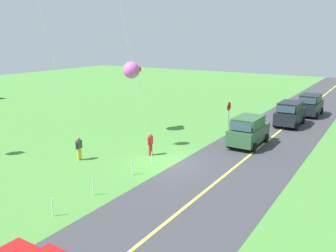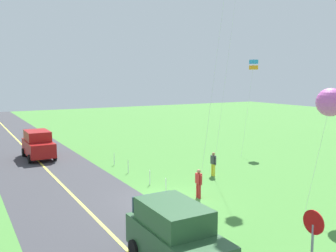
{
  "view_description": "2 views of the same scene",
  "coord_description": "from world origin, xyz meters",
  "px_view_note": "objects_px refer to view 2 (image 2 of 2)",
  "views": [
    {
      "loc": [
        -18.55,
        -11.58,
        7.98
      ],
      "look_at": [
        0.14,
        0.17,
        2.41
      ],
      "focal_mm": 37.72,
      "sensor_mm": 36.0,
      "label": 1
    },
    {
      "loc": [
        16.9,
        -9.32,
        6.56
      ],
      "look_at": [
        -2.23,
        1.54,
        3.67
      ],
      "focal_mm": 40.0,
      "sensor_mm": 36.0,
      "label": 2
    }
  ],
  "objects_px": {
    "car_suv_foreground": "(176,236)",
    "person_adult_companion": "(213,163)",
    "kite_yellow_high": "(332,102)",
    "person_adult_near": "(199,183)",
    "kite_green_far": "(254,65)",
    "stop_sign": "(313,234)",
    "car_parked_west_far": "(38,144)"
  },
  "relations": [
    {
      "from": "kite_green_far",
      "to": "person_adult_near",
      "type": "bearing_deg",
      "value": -52.82
    },
    {
      "from": "car_suv_foreground",
      "to": "person_adult_companion",
      "type": "height_order",
      "value": "car_suv_foreground"
    },
    {
      "from": "person_adult_near",
      "to": "car_suv_foreground",
      "type": "bearing_deg",
      "value": -168.97
    },
    {
      "from": "car_suv_foreground",
      "to": "stop_sign",
      "type": "bearing_deg",
      "value": 42.61
    },
    {
      "from": "car_suv_foreground",
      "to": "kite_yellow_high",
      "type": "relative_size",
      "value": 0.73
    },
    {
      "from": "person_adult_near",
      "to": "kite_green_far",
      "type": "bearing_deg",
      "value": -1.68
    },
    {
      "from": "person_adult_near",
      "to": "car_parked_west_far",
      "type": "bearing_deg",
      "value": 72.0
    },
    {
      "from": "car_parked_west_far",
      "to": "car_suv_foreground",
      "type": "bearing_deg",
      "value": 1.96
    },
    {
      "from": "kite_yellow_high",
      "to": "person_adult_companion",
      "type": "bearing_deg",
      "value": -169.56
    },
    {
      "from": "stop_sign",
      "to": "person_adult_companion",
      "type": "bearing_deg",
      "value": 156.42
    },
    {
      "from": "stop_sign",
      "to": "kite_yellow_high",
      "type": "height_order",
      "value": "kite_yellow_high"
    },
    {
      "from": "person_adult_near",
      "to": "kite_green_far",
      "type": "xyz_separation_m",
      "value": [
        -9.07,
        11.96,
        6.76
      ]
    },
    {
      "from": "kite_green_far",
      "to": "stop_sign",
      "type": "bearing_deg",
      "value": -37.52
    },
    {
      "from": "car_parked_west_far",
      "to": "person_adult_companion",
      "type": "xyz_separation_m",
      "value": [
        11.43,
        9.08,
        -0.29
      ]
    },
    {
      "from": "stop_sign",
      "to": "kite_green_far",
      "type": "distance_m",
      "value": 23.59
    },
    {
      "from": "stop_sign",
      "to": "person_adult_near",
      "type": "xyz_separation_m",
      "value": [
        -9.07,
        1.97,
        -0.94
      ]
    },
    {
      "from": "kite_green_far",
      "to": "kite_yellow_high",
      "type": "bearing_deg",
      "value": -27.84
    },
    {
      "from": "person_adult_companion",
      "to": "kite_yellow_high",
      "type": "relative_size",
      "value": 0.27
    },
    {
      "from": "person_adult_companion",
      "to": "kite_green_far",
      "type": "bearing_deg",
      "value": -133.75
    },
    {
      "from": "stop_sign",
      "to": "person_adult_near",
      "type": "distance_m",
      "value": 9.32
    },
    {
      "from": "car_parked_west_far",
      "to": "kite_yellow_high",
      "type": "height_order",
      "value": "kite_yellow_high"
    },
    {
      "from": "person_adult_near",
      "to": "kite_green_far",
      "type": "distance_m",
      "value": 16.46
    },
    {
      "from": "person_adult_near",
      "to": "person_adult_companion",
      "type": "relative_size",
      "value": 1.0
    },
    {
      "from": "stop_sign",
      "to": "person_adult_near",
      "type": "bearing_deg",
      "value": 167.77
    },
    {
      "from": "person_adult_near",
      "to": "kite_yellow_high",
      "type": "bearing_deg",
      "value": -80.67
    },
    {
      "from": "kite_yellow_high",
      "to": "person_adult_near",
      "type": "bearing_deg",
      "value": -131.81
    },
    {
      "from": "kite_yellow_high",
      "to": "car_parked_west_far",
      "type": "bearing_deg",
      "value": -151.24
    },
    {
      "from": "person_adult_companion",
      "to": "kite_green_far",
      "type": "height_order",
      "value": "kite_green_far"
    },
    {
      "from": "car_suv_foreground",
      "to": "kite_green_far",
      "type": "distance_m",
      "value": 23.44
    },
    {
      "from": "person_adult_companion",
      "to": "kite_yellow_high",
      "type": "bearing_deg",
      "value": 112.74
    },
    {
      "from": "car_parked_west_far",
      "to": "kite_green_far",
      "type": "height_order",
      "value": "kite_green_far"
    },
    {
      "from": "person_adult_near",
      "to": "stop_sign",
      "type": "bearing_deg",
      "value": -141.09
    }
  ]
}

